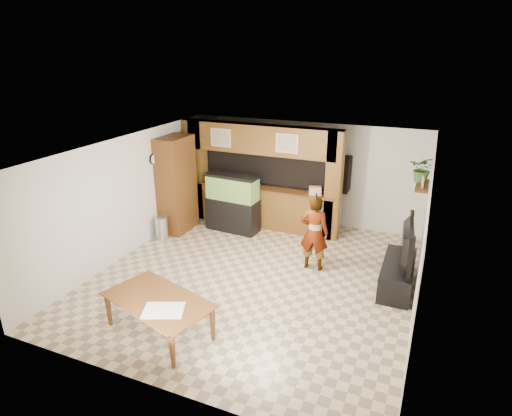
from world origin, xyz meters
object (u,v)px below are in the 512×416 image
at_px(pantry_cabinet, 177,185).
at_px(dining_table, 158,317).
at_px(person, 314,233).
at_px(aquarium, 233,203).
at_px(television, 402,243).

bearing_deg(pantry_cabinet, dining_table, -62.20).
bearing_deg(dining_table, person, 77.65).
height_order(aquarium, person, person).
height_order(pantry_cabinet, person, pantry_cabinet).
distance_m(aquarium, person, 2.65).
height_order(person, dining_table, person).
xyz_separation_m(television, person, (-1.69, 0.09, -0.13)).
height_order(pantry_cabinet, aquarium, pantry_cabinet).
xyz_separation_m(person, dining_table, (-1.69, -3.07, -0.49)).
relative_size(aquarium, dining_table, 0.82).
bearing_deg(person, aquarium, -28.35).
bearing_deg(person, pantry_cabinet, -13.10).
bearing_deg(television, dining_table, 126.80).
distance_m(pantry_cabinet, person, 3.74).
distance_m(person, dining_table, 3.54).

